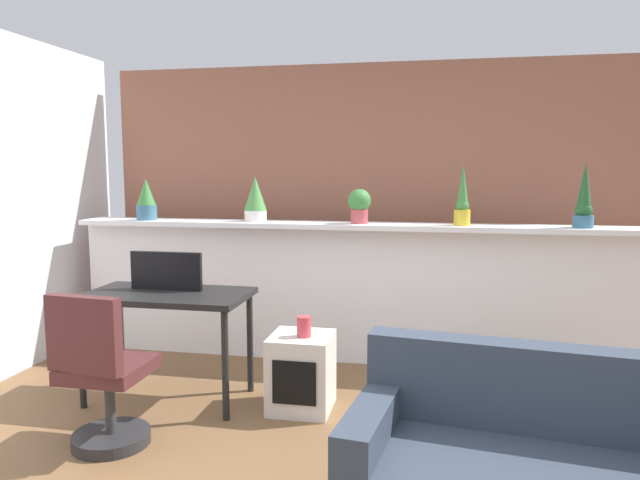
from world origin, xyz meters
The scene contains 13 objects.
divider_wall centered at (0.00, 2.00, 0.55)m, with size 4.69×0.16×1.11m, color white.
plant_shelf centered at (0.00, 1.96, 1.13)m, with size 4.69×0.36×0.04m, color white.
brick_wall_behind centered at (0.00, 2.60, 1.25)m, with size 4.69×0.10×2.50m, color #935B47.
potted_plant_0 centered at (-1.79, 1.92, 1.32)m, with size 0.17×0.17×0.35m.
potted_plant_1 centered at (-0.84, 1.99, 1.33)m, with size 0.19×0.19×0.37m.
potted_plant_2 centered at (0.03, 1.95, 1.30)m, with size 0.18×0.18×0.27m.
potted_plant_3 centered at (0.83, 1.95, 1.34)m, with size 0.12×0.12×0.47m.
potted_plant_4 centered at (1.70, 1.93, 1.35)m, with size 0.15×0.15×0.48m.
desk centered at (-1.14, 0.94, 0.67)m, with size 1.10×0.60×0.75m.
tv_monitor centered at (-1.18, 1.02, 0.88)m, with size 0.51×0.04×0.26m, color black.
office_chair centered at (-1.18, 0.19, 0.39)m, with size 0.46×0.47×0.91m.
side_cube_shelf centered at (-0.21, 0.94, 0.25)m, with size 0.40×0.41×0.50m.
vase_on_shelf centered at (-0.19, 0.92, 0.57)m, with size 0.09×0.09×0.13m, color #CC3D47.
Camera 1 is at (0.63, -2.70, 1.58)m, focal length 33.07 mm.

